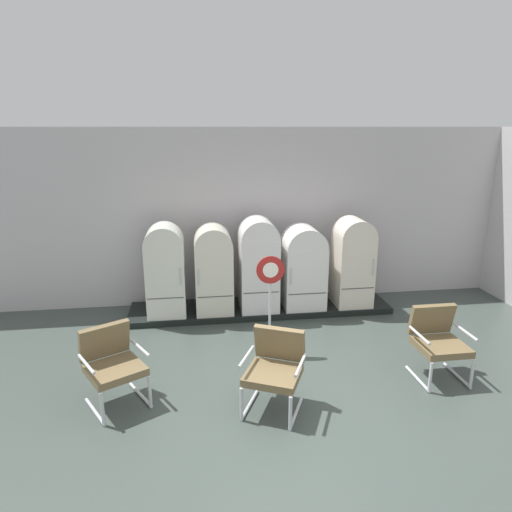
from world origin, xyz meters
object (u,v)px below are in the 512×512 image
(sign_stand, at_px, (270,309))
(refrigerator_0, at_px, (165,267))
(refrigerator_4, at_px, (353,259))
(armchair_center, at_px, (275,366))
(refrigerator_2, at_px, (258,261))
(armchair_right, at_px, (438,338))
(armchair_left, at_px, (112,361))
(refrigerator_3, at_px, (303,265))
(refrigerator_1, at_px, (213,266))

(sign_stand, bearing_deg, refrigerator_0, 137.93)
(refrigerator_4, xyz_separation_m, armchair_center, (-1.88, -2.76, -0.40))
(refrigerator_2, xyz_separation_m, armchair_right, (2.01, -2.38, -0.42))
(refrigerator_4, distance_m, armchair_left, 4.47)
(refrigerator_4, bearing_deg, refrigerator_2, 179.21)
(refrigerator_0, bearing_deg, armchair_center, -63.69)
(refrigerator_3, bearing_deg, armchair_right, -62.92)
(refrigerator_1, bearing_deg, refrigerator_2, 0.22)
(refrigerator_2, xyz_separation_m, refrigerator_3, (0.79, -0.00, -0.09))
(refrigerator_0, bearing_deg, refrigerator_2, 0.89)
(refrigerator_1, bearing_deg, refrigerator_0, -178.46)
(refrigerator_1, relative_size, refrigerator_4, 0.96)
(refrigerator_0, bearing_deg, armchair_left, -102.02)
(armchair_right, bearing_deg, refrigerator_0, 146.61)
(refrigerator_1, xyz_separation_m, armchair_left, (-1.31, -2.41, -0.36))
(refrigerator_1, bearing_deg, refrigerator_3, 0.06)
(refrigerator_2, bearing_deg, refrigerator_1, -179.78)
(refrigerator_2, distance_m, armchair_left, 3.22)
(armchair_right, bearing_deg, armchair_center, -169.87)
(refrigerator_0, distance_m, sign_stand, 2.08)
(refrigerator_0, relative_size, refrigerator_1, 1.03)
(refrigerator_0, relative_size, refrigerator_3, 1.07)
(refrigerator_2, relative_size, sign_stand, 1.10)
(refrigerator_1, xyz_separation_m, refrigerator_4, (2.44, -0.02, 0.04))
(refrigerator_0, distance_m, refrigerator_1, 0.80)
(armchair_left, xyz_separation_m, armchair_right, (4.09, 0.03, 0.00))
(refrigerator_3, distance_m, armchair_left, 3.76)
(refrigerator_1, height_order, sign_stand, refrigerator_1)
(refrigerator_0, bearing_deg, refrigerator_1, 1.54)
(refrigerator_0, height_order, refrigerator_2, refrigerator_2)
(refrigerator_0, height_order, armchair_center, refrigerator_0)
(refrigerator_4, height_order, sign_stand, refrigerator_4)
(armchair_left, bearing_deg, refrigerator_0, 77.98)
(refrigerator_2, bearing_deg, refrigerator_4, -0.79)
(refrigerator_1, bearing_deg, refrigerator_4, -0.47)
(refrigerator_0, xyz_separation_m, armchair_center, (1.36, -2.75, -0.39))
(armchair_left, bearing_deg, armchair_center, -10.94)
(armchair_right, bearing_deg, armchair_left, -179.52)
(refrigerator_0, relative_size, sign_stand, 1.06)
(armchair_center, distance_m, sign_stand, 1.39)
(refrigerator_2, bearing_deg, armchair_right, -49.88)
(refrigerator_0, height_order, refrigerator_4, refrigerator_4)
(refrigerator_2, height_order, armchair_center, refrigerator_2)
(armchair_left, bearing_deg, refrigerator_1, 61.52)
(armchair_left, bearing_deg, refrigerator_3, 40.09)
(refrigerator_3, distance_m, refrigerator_4, 0.89)
(armchair_right, xyz_separation_m, armchair_center, (-2.22, -0.40, 0.00))
(refrigerator_3, distance_m, armchair_center, 2.97)
(armchair_center, bearing_deg, refrigerator_3, 70.23)
(refrigerator_4, distance_m, armchair_center, 3.36)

